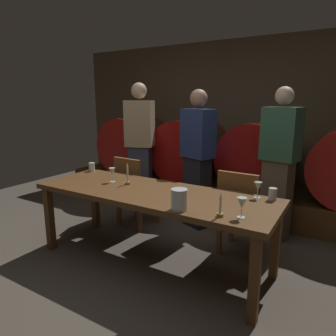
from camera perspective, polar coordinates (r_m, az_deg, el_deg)
name	(u,v)px	position (r m, az deg, el deg)	size (l,w,h in m)	color
ground_plane	(137,276)	(2.92, -5.80, -19.54)	(7.43, 7.43, 0.00)	#4C443A
back_wall	(238,123)	(4.85, 13.04, 8.30)	(5.71, 0.24, 2.42)	brown
barrel_shelf	(223,196)	(4.54, 10.21, -5.13)	(5.14, 0.90, 0.36)	brown
wine_barrel_far_left	(136,145)	(5.13, -6.02, 4.37)	(0.92, 0.91, 0.92)	#513319
wine_barrel_center_left	(191,150)	(4.60, 4.27, 3.43)	(0.92, 0.91, 0.92)	#513319
wine_barrel_center_right	(259,156)	(4.24, 16.68, 2.16)	(0.92, 0.91, 0.92)	brown
dining_table	(152,198)	(2.85, -3.00, -5.71)	(2.30, 0.78, 0.73)	brown
chair_left	(134,188)	(3.76, -6.47, -3.83)	(0.43, 0.43, 0.88)	brown
chair_right	(240,209)	(3.14, 13.37, -7.46)	(0.41, 0.41, 0.88)	brown
guest_left	(140,146)	(4.30, -5.28, 4.17)	(0.44, 0.35, 1.78)	#33384C
guest_center	(197,159)	(3.68, 5.55, 1.76)	(0.44, 0.36, 1.68)	black
guest_right	(279,164)	(3.55, 20.12, 0.73)	(0.43, 0.33, 1.69)	brown
candle_left	(128,178)	(3.05, -7.59, -1.93)	(0.05, 0.05, 0.22)	olive
candle_right	(220,210)	(2.24, 9.77, -7.83)	(0.05, 0.05, 0.18)	olive
pitcher	(179,200)	(2.33, 2.12, -5.95)	(0.13, 0.13, 0.17)	silver
wine_glass_left	(112,172)	(3.16, -10.45, -0.78)	(0.07, 0.07, 0.15)	silver
wine_glass_center	(258,187)	(2.72, 16.57, -3.41)	(0.07, 0.07, 0.14)	silver
wine_glass_right	(242,204)	(2.23, 13.69, -6.52)	(0.07, 0.07, 0.15)	silver
cup_left	(92,167)	(3.71, -14.13, 0.20)	(0.07, 0.07, 0.10)	white
cup_right	(273,194)	(2.71, 19.07, -4.66)	(0.07, 0.07, 0.10)	silver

